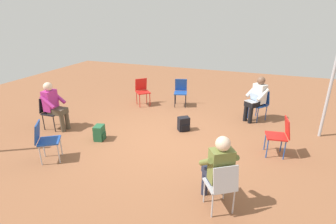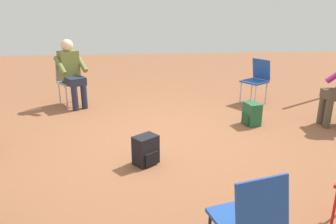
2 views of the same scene
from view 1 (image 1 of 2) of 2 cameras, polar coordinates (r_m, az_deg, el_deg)
ground_plane at (r=6.30m, az=-1.03°, el=-6.09°), size 16.43×16.43×0.00m
chair_northwest at (r=5.82m, az=-25.23°, el=-5.26°), size 0.57×0.58×0.85m
chair_southwest at (r=4.09m, az=11.62°, el=-15.11°), size 0.58×0.57×0.85m
chair_north at (r=7.39m, az=-24.37°, el=0.35°), size 0.41×0.44×0.85m
chair_southeast at (r=7.75m, az=19.41°, el=1.99°), size 0.58×0.58×0.85m
chair_east at (r=8.42m, az=2.78°, el=4.71°), size 0.52×0.49×0.85m
chair_south at (r=5.94m, az=23.24°, el=-4.40°), size 0.45×0.49×0.85m
chair_northeast at (r=8.52m, az=-5.63°, el=4.82°), size 0.59×0.58×0.85m
person_with_laptop at (r=7.56m, az=18.75°, el=3.19°), size 0.64×0.63×1.24m
person_in_olive at (r=4.11m, az=10.87°, el=-11.57°), size 0.63×0.63×1.24m
person_in_magenta at (r=7.21m, az=-23.64°, el=1.67°), size 0.50×0.53×1.24m
backpack_near_laptop_user at (r=6.45m, az=-14.70°, el=-4.56°), size 0.32×0.29×0.36m
backpack_by_empty_chair at (r=6.73m, az=3.41°, el=-2.75°), size 0.33×0.34×0.36m
tent_pole_near at (r=7.08m, az=31.96°, el=5.20°), size 0.07×0.07×2.64m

